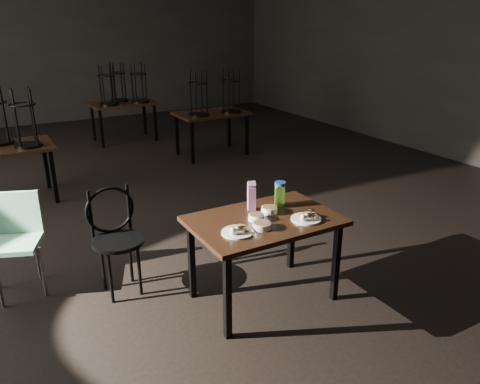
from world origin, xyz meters
TOP-DOWN VIEW (x-y plane):
  - room at (-0.06, 0.01)m, footprint 12.00×12.04m
  - main_table at (-0.04, -2.43)m, footprint 1.20×0.80m
  - plate_left at (-0.37, -2.56)m, footprint 0.25×0.25m
  - plate_right at (0.24, -2.62)m, footprint 0.24×0.24m
  - bowl_near at (-0.12, -2.42)m, footprint 0.13×0.13m
  - bowl_far at (0.06, -2.35)m, footprint 0.14×0.14m
  - bowl_big at (-0.16, -2.58)m, footprint 0.14×0.14m
  - juice_carton at (-0.04, -2.22)m, footprint 0.08×0.08m
  - water_bottle at (0.23, -2.25)m, footprint 0.10×0.10m
  - spoon at (0.40, -2.48)m, footprint 0.04×0.18m
  - bentwood_chair at (-1.07, -1.66)m, footprint 0.44×0.44m
  - school_chair at (-1.82, -1.22)m, footprint 0.53×0.53m
  - bg_table_right at (1.59, 1.77)m, footprint 1.20×0.80m
  - bg_table_far at (0.56, 3.53)m, footprint 1.20×0.80m

SIDE VIEW (x-z plane):
  - school_chair at x=-1.82m, z-range 0.09..0.97m
  - bentwood_chair at x=-1.07m, z-range 0.09..1.02m
  - main_table at x=-0.04m, z-range 0.30..1.05m
  - bg_table_right at x=1.59m, z-range 0.01..1.49m
  - spoon at x=0.40m, z-range 0.75..0.76m
  - plate_right at x=0.24m, z-range 0.73..0.81m
  - plate_left at x=-0.37m, z-range 0.73..0.81m
  - bowl_big at x=-0.16m, z-range 0.75..0.80m
  - bowl_near at x=-0.12m, z-range 0.75..0.80m
  - bg_table_far at x=0.56m, z-range 0.04..1.52m
  - bowl_far at x=0.06m, z-range 0.75..0.81m
  - water_bottle at x=0.23m, z-range 0.75..0.97m
  - juice_carton at x=-0.04m, z-range 0.74..1.00m
  - room at x=-0.06m, z-range 0.72..3.94m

